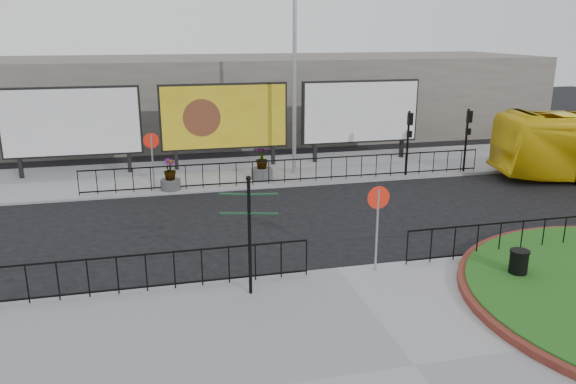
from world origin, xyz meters
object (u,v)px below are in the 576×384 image
object	(u,v)px
lamp_post	(295,72)
fingerpost_sign	(249,224)
billboard_mid	(224,117)
litter_bin	(518,265)
planter_b	(262,168)
planter_a	(170,178)

from	to	relation	value
lamp_post	fingerpost_sign	xyz separation A→B (m)	(-4.19, -12.00, -2.81)
billboard_mid	litter_bin	world-z (taller)	billboard_mid
billboard_mid	planter_b	size ratio (longest dim) A/B	4.18
fingerpost_sign	planter_a	size ratio (longest dim) A/B	2.32
planter_b	fingerpost_sign	bearing A→B (deg)	-102.46
planter_a	planter_b	bearing A→B (deg)	11.00
fingerpost_sign	lamp_post	bearing A→B (deg)	88.62
planter_b	litter_bin	bearing A→B (deg)	-68.77
lamp_post	planter_b	world-z (taller)	lamp_post
fingerpost_sign	planter_a	xyz separation A→B (m)	(-1.64, 10.40, -1.39)
lamp_post	planter_a	distance (m)	7.36
lamp_post	litter_bin	world-z (taller)	lamp_post
fingerpost_sign	planter_a	bearing A→B (deg)	116.82
fingerpost_sign	planter_b	world-z (taller)	fingerpost_sign
billboard_mid	lamp_post	distance (m)	4.23
billboard_mid	planter_b	distance (m)	3.62
planter_a	lamp_post	bearing A→B (deg)	15.35
billboard_mid	planter_b	world-z (taller)	billboard_mid
lamp_post	litter_bin	bearing A→B (deg)	-76.97
billboard_mid	planter_b	bearing A→B (deg)	-65.08
lamp_post	billboard_mid	bearing A→B (deg)	146.75
litter_bin	fingerpost_sign	bearing A→B (deg)	172.60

